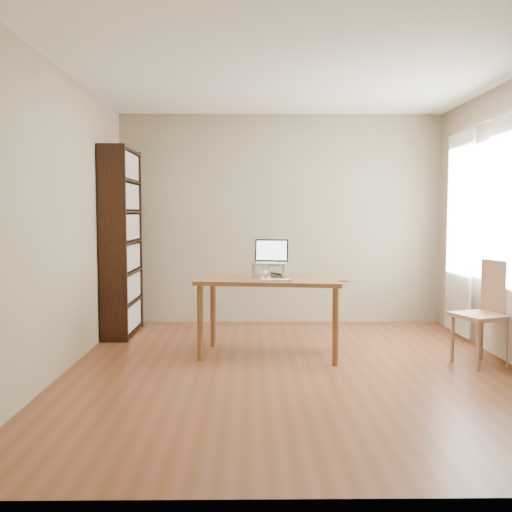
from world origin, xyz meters
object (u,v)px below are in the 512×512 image
Objects in this scene: desk at (270,289)px; keyboard at (277,280)px; bookshelf at (122,242)px; laptop at (270,257)px; cat at (266,271)px; chair at (489,309)px.

keyboard reaches higher than desk.
bookshelf is at bearing 146.76° from keyboard.
laptop is at bearing 98.65° from desk.
laptop reaches higher than cat.
bookshelf reaches higher than laptop.
cat is at bearing 115.67° from desk.
bookshelf is at bearing 155.48° from cat.
keyboard is (1.70, -1.23, -0.29)m from bookshelf.
bookshelf reaches higher than cat.
chair is (2.00, -0.47, -0.30)m from cat.
bookshelf reaches higher than desk.
bookshelf is 5.82× the size of laptop.
keyboard is (0.06, -0.36, -0.18)m from laptop.
laptop is 2.07m from chair.
desk is 0.32m from laptop.
laptop is 0.41m from keyboard.
chair reaches higher than cat.
desk is at bearing -81.35° from laptop.
cat reaches higher than keyboard.
bookshelf is 7.49× the size of keyboard.
chair is (3.61, -1.37, -0.54)m from bookshelf.
desk is 3.06× the size of cat.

